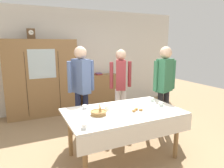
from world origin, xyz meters
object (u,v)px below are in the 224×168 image
object	(u,v)px
tea_cup_near_right	(161,104)
pastry_plate	(137,111)
bookshelf_low	(99,91)
book_stack	(99,74)
spoon_mid_left	(141,102)
mantel_clock	(31,34)
tea_cup_mid_right	(85,107)
person_beside_shelf	(81,82)
person_by_cabinet	(121,80)
tea_cup_back_edge	(107,109)
bread_basket	(99,112)
spoon_near_right	(105,121)
tea_cup_front_edge	(84,127)
person_behind_table_left	(164,81)
tea_cup_far_right	(152,100)
dining_table	(124,117)
wall_cabinet	(42,78)

from	to	relation	value
tea_cup_near_right	pastry_plate	world-z (taller)	tea_cup_near_right
bookshelf_low	book_stack	xyz separation A→B (m)	(0.00, 0.00, 0.49)
spoon_mid_left	pastry_plate	bearing A→B (deg)	-129.89
mantel_clock	tea_cup_mid_right	bearing A→B (deg)	-75.48
person_beside_shelf	person_by_cabinet	distance (m)	0.92
bookshelf_low	person_by_cabinet	distance (m)	1.55
tea_cup_back_edge	bread_basket	size ratio (longest dim) A/B	0.54
tea_cup_mid_right	spoon_near_right	distance (m)	0.62
tea_cup_front_edge	spoon_mid_left	distance (m)	1.40
tea_cup_front_edge	person_behind_table_left	xyz separation A→B (m)	(1.92, 0.86, 0.27)
tea_cup_near_right	tea_cup_back_edge	xyz separation A→B (m)	(-0.91, 0.19, 0.00)
tea_cup_far_right	tea_cup_mid_right	world-z (taller)	same
tea_cup_far_right	book_stack	bearing A→B (deg)	92.54
bread_basket	tea_cup_mid_right	bearing A→B (deg)	105.69
tea_cup_far_right	person_by_cabinet	distance (m)	0.96
pastry_plate	person_behind_table_left	xyz separation A→B (m)	(1.01, 0.62, 0.28)
spoon_mid_left	book_stack	bearing A→B (deg)	87.12
tea_cup_front_edge	spoon_near_right	bearing A→B (deg)	20.10
tea_cup_front_edge	tea_cup_back_edge	bearing A→B (deg)	44.61
tea_cup_front_edge	person_beside_shelf	bearing A→B (deg)	74.51
book_stack	tea_cup_far_right	world-z (taller)	book_stack
bread_basket	person_behind_table_left	xyz separation A→B (m)	(1.58, 0.47, 0.26)
mantel_clock	person_behind_table_left	world-z (taller)	mantel_clock
tea_cup_near_right	spoon_near_right	bearing A→B (deg)	-169.05
person_beside_shelf	person_by_cabinet	bearing A→B (deg)	7.73
tea_cup_front_edge	person_beside_shelf	world-z (taller)	person_beside_shelf
bookshelf_low	bread_basket	distance (m)	2.83
person_beside_shelf	tea_cup_front_edge	bearing A→B (deg)	-105.49
book_stack	spoon_mid_left	xyz separation A→B (m)	(-0.12, -2.35, -0.18)
tea_cup_back_edge	person_behind_table_left	size ratio (longest dim) A/B	0.07
mantel_clock	spoon_near_right	xyz separation A→B (m)	(0.65, -2.83, -1.24)
tea_cup_front_edge	tea_cup_mid_right	distance (m)	0.77
person_by_cabinet	mantel_clock	bearing A→B (deg)	139.64
dining_table	tea_cup_near_right	bearing A→B (deg)	-1.73
pastry_plate	person_beside_shelf	world-z (taller)	person_beside_shelf
wall_cabinet	book_stack	world-z (taller)	wall_cabinet
tea_cup_front_edge	person_behind_table_left	world-z (taller)	person_behind_table_left
wall_cabinet	mantel_clock	size ratio (longest dim) A/B	7.92
bookshelf_low	tea_cup_far_right	size ratio (longest dim) A/B	7.99
tea_cup_far_right	tea_cup_back_edge	distance (m)	0.95
tea_cup_far_right	bread_basket	xyz separation A→B (m)	(-1.13, -0.25, 0.01)
person_beside_shelf	bread_basket	bearing A→B (deg)	-93.14
wall_cabinet	mantel_clock	world-z (taller)	mantel_clock
book_stack	pastry_plate	size ratio (longest dim) A/B	0.81
dining_table	spoon_mid_left	size ratio (longest dim) A/B	14.92
tea_cup_back_edge	bread_basket	distance (m)	0.23
tea_cup_far_right	mantel_clock	bearing A→B (deg)	127.93
mantel_clock	spoon_mid_left	size ratio (longest dim) A/B	2.02
spoon_mid_left	tea_cup_front_edge	bearing A→B (deg)	-152.88
pastry_plate	person_by_cabinet	xyz separation A→B (m)	(0.39, 1.30, 0.24)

